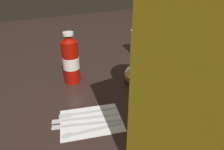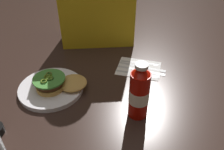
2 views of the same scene
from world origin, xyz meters
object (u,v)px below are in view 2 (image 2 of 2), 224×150
(burger_sandwich, at_px, (58,83))
(butter_knife, at_px, (145,67))
(dinner_plate, at_px, (51,88))
(napkin, at_px, (139,68))
(ketchup_bottle, at_px, (139,93))
(spoon_utensil, at_px, (147,63))
(steak_knife, at_px, (144,70))
(fork_utensil, at_px, (142,74))

(burger_sandwich, xyz_separation_m, butter_knife, (0.35, 0.12, -0.03))
(dinner_plate, xyz_separation_m, napkin, (0.35, 0.11, -0.01))
(ketchup_bottle, distance_m, spoon_utensil, 0.32)
(steak_knife, relative_size, spoon_utensil, 1.11)
(dinner_plate, xyz_separation_m, ketchup_bottle, (0.30, -0.15, 0.08))
(fork_utensil, height_order, steak_knife, same)
(fork_utensil, bearing_deg, dinner_plate, -169.08)
(butter_knife, bearing_deg, fork_utensil, -116.81)
(steak_knife, xyz_separation_m, butter_knife, (0.01, 0.03, -0.00))
(napkin, relative_size, butter_knife, 0.94)
(dinner_plate, xyz_separation_m, spoon_utensil, (0.39, 0.15, -0.00))
(napkin, xyz_separation_m, steak_knife, (0.02, -0.02, 0.00))
(burger_sandwich, xyz_separation_m, napkin, (0.32, 0.12, -0.04))
(dinner_plate, xyz_separation_m, butter_knife, (0.38, 0.12, -0.00))
(burger_sandwich, relative_size, fork_utensil, 1.09)
(burger_sandwich, distance_m, fork_utensil, 0.34)
(fork_utensil, xyz_separation_m, spoon_utensil, (0.04, 0.08, 0.00))
(spoon_utensil, bearing_deg, dinner_plate, -159.71)
(napkin, height_order, butter_knife, butter_knife)
(butter_knife, xyz_separation_m, spoon_utensil, (0.01, 0.03, 0.00))
(ketchup_bottle, distance_m, butter_knife, 0.29)
(fork_utensil, xyz_separation_m, butter_knife, (0.02, 0.05, 0.00))
(burger_sandwich, distance_m, butter_knife, 0.37)
(napkin, distance_m, spoon_utensil, 0.05)
(napkin, distance_m, steak_knife, 0.03)
(napkin, height_order, spoon_utensil, spoon_utensil)
(fork_utensil, height_order, butter_knife, same)
(napkin, distance_m, butter_knife, 0.03)
(steak_knife, xyz_separation_m, spoon_utensil, (0.02, 0.05, -0.00))
(fork_utensil, relative_size, butter_knife, 0.94)
(napkin, bearing_deg, butter_knife, 5.07)
(fork_utensil, relative_size, steak_knife, 0.93)
(ketchup_bottle, bearing_deg, butter_knife, 73.73)
(dinner_plate, bearing_deg, ketchup_bottle, -25.59)
(dinner_plate, xyz_separation_m, fork_utensil, (0.36, 0.07, -0.00))
(butter_knife, relative_size, spoon_utensil, 1.10)
(spoon_utensil, bearing_deg, napkin, -141.82)
(ketchup_bottle, distance_m, steak_knife, 0.26)
(dinner_plate, xyz_separation_m, steak_knife, (0.37, 0.09, -0.00))
(napkin, height_order, fork_utensil, fork_utensil)
(ketchup_bottle, height_order, napkin, ketchup_bottle)
(ketchup_bottle, bearing_deg, steak_knife, 74.01)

